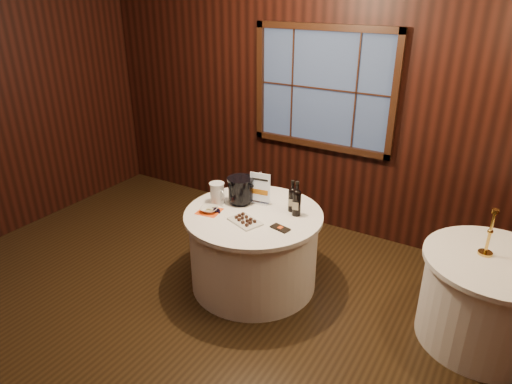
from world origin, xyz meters
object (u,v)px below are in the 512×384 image
Objects in this scene: ice_bucket at (241,190)px; chocolate_box at (280,228)px; sign_stand at (260,193)px; port_bottle_right at (297,201)px; chocolate_plate at (245,221)px; main_table at (254,249)px; cracker_bowl at (209,209)px; glass_pitcher at (217,193)px; grape_bunch at (218,210)px; port_bottle_left at (292,198)px; brass_candlestick at (489,238)px; side_table at (487,300)px.

ice_bucket is 0.64m from chocolate_box.
sign_stand is 0.98× the size of port_bottle_right.
chocolate_plate is (-0.32, -0.36, -0.13)m from port_bottle_right.
port_bottle_right reaches higher than main_table.
glass_pitcher is at bearing 102.16° from cracker_bowl.
ice_bucket is 0.30m from grape_bunch.
main_table is 0.54m from chocolate_box.
port_bottle_left is 1.90× the size of cracker_bowl.
port_bottle_right is (0.07, -0.06, 0.01)m from port_bottle_left.
ice_bucket reaches higher than chocolate_plate.
cracker_bowl reaches higher than grape_bunch.
port_bottle_right is at bearing 30.97° from glass_pitcher.
brass_candlestick is at bearing 15.66° from chocolate_plate.
grape_bunch is at bearing -163.73° from port_bottle_right.
cracker_bowl is at bearing -167.10° from brass_candlestick.
port_bottle_left is at bearing 36.48° from glass_pitcher.
port_bottle_left reaches higher than main_table.
cracker_bowl reaches higher than side_table.
glass_pitcher reaches higher than side_table.
chocolate_box is at bearing -165.12° from side_table.
glass_pitcher is (-2.40, -0.30, 0.49)m from side_table.
ice_bucket is 1.62× the size of cracker_bowl.
port_bottle_left is 1.80× the size of chocolate_box.
port_bottle_right is 1.28× the size of ice_bucket.
sign_stand is 0.54m from chocolate_box.
side_table is 4.19× the size of ice_bucket.
port_bottle_right is (0.40, -0.04, 0.03)m from sign_stand.
chocolate_plate is at bearing -87.10° from sign_stand.
sign_stand is 0.42m from chocolate_plate.
grape_bunch is (-0.30, -0.15, 0.40)m from main_table.
grape_bunch is (-0.33, 0.05, 0.00)m from chocolate_plate.
port_bottle_left reaches higher than chocolate_box.
port_bottle_right reaches higher than port_bottle_left.
chocolate_plate is (0.03, -0.19, 0.40)m from main_table.
brass_candlestick reaches higher than cracker_bowl.
sign_stand is 0.84× the size of brass_candlestick.
port_bottle_right is 1.96× the size of chocolate_box.
cracker_bowl is (-0.40, 0.01, 0.01)m from chocolate_plate.
glass_pitcher is 0.53× the size of brass_candlestick.
cracker_bowl is at bearing -137.32° from sign_stand.
chocolate_box is at bearing 9.74° from chocolate_plate.
side_table is at bearing -20.32° from brass_candlestick.
cracker_bowl is at bearing -163.17° from port_bottle_right.
port_bottle_left reaches higher than glass_pitcher.
port_bottle_left is 0.78× the size of brass_candlestick.
chocolate_plate is 1.95m from brass_candlestick.
port_bottle_right is 0.81m from cracker_bowl.
side_table is at bearing -4.82° from port_bottle_right.
glass_pitcher is at bearing -172.94° from side_table.
ice_bucket is at bearing 72.85° from grape_bunch.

